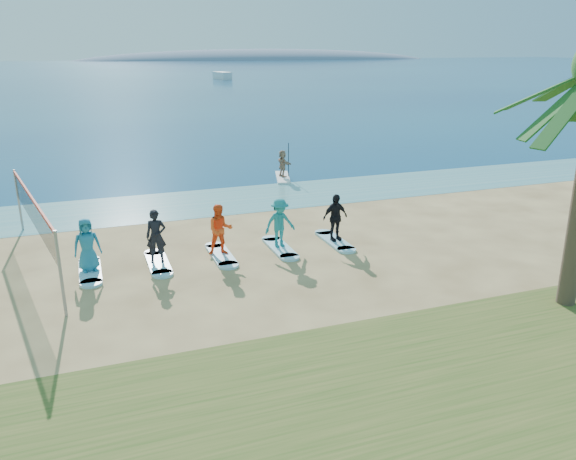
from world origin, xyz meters
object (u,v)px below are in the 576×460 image
object	(u,v)px
boat_offshore_b	(222,79)
surfboard_2	(221,255)
surfboard_1	(158,263)
volleyball_net	(33,211)
surfboard_0	(90,271)
student_1	(156,236)
paddleboard	(283,177)
student_4	(335,217)
student_0	(87,245)
student_3	(280,223)
surfboard_4	(335,241)
paddleboarder	(283,163)
student_2	(220,230)
surfboard_3	(280,248)

from	to	relation	value
boat_offshore_b	surfboard_2	xyz separation A→B (m)	(-26.90, -110.09, 0.04)
surfboard_1	surfboard_2	xyz separation A→B (m)	(2.22, 0.00, 0.00)
volleyball_net	surfboard_0	distance (m)	2.79
student_1	paddleboard	bearing A→B (deg)	62.38
boat_offshore_b	student_4	distance (m)	112.36
surfboard_1	student_1	world-z (taller)	student_1
student_0	student_3	xyz separation A→B (m)	(6.66, 0.00, 0.03)
boat_offshore_b	student_1	xyz separation A→B (m)	(-29.12, -110.09, 1.01)
surfboard_4	student_1	bearing A→B (deg)	180.00
student_3	student_4	size ratio (longest dim) A/B	1.02
boat_offshore_b	volleyball_net	bearing A→B (deg)	-117.36
surfboard_4	student_3	bearing A→B (deg)	180.00
paddleboarder	surfboard_1	size ratio (longest dim) A/B	0.68
paddleboarder	student_2	distance (m)	12.57
student_0	surfboard_4	distance (m)	8.93
volleyball_net	student_2	distance (m)	6.24
surfboard_0	surfboard_1	size ratio (longest dim) A/B	1.00
surfboard_1	surfboard_3	bearing A→B (deg)	0.00
surfboard_1	volleyball_net	bearing A→B (deg)	160.59
student_0	student_4	world-z (taller)	student_4
student_1	surfboard_3	distance (m)	4.54
boat_offshore_b	surfboard_0	xyz separation A→B (m)	(-31.34, -110.09, 0.04)
surfboard_4	surfboard_0	bearing A→B (deg)	180.00
surfboard_1	boat_offshore_b	bearing A→B (deg)	75.18
student_1	surfboard_4	bearing A→B (deg)	10.03
surfboard_0	surfboard_4	world-z (taller)	same
surfboard_1	surfboard_0	bearing A→B (deg)	180.00
student_0	paddleboarder	bearing A→B (deg)	39.13
student_0	student_4	size ratio (longest dim) A/B	0.99
student_4	surfboard_3	bearing A→B (deg)	170.64
surfboard_4	student_2	bearing A→B (deg)	180.00
paddleboarder	surfboard_1	distance (m)	13.82
student_0	surfboard_2	world-z (taller)	student_0
student_0	surfboard_1	distance (m)	2.41
paddleboarder	surfboard_0	size ratio (longest dim) A/B	0.68
student_3	student_0	bearing A→B (deg)	173.29
paddleboard	student_0	bearing A→B (deg)	-118.06
volleyball_net	paddleboarder	xyz separation A→B (m)	(12.23, 9.59, -1.04)
paddleboard	student_3	world-z (taller)	student_3
student_2	student_3	bearing A→B (deg)	6.51
volleyball_net	surfboard_4	world-z (taller)	volleyball_net
student_1	student_3	world-z (taller)	student_1
surfboard_1	student_1	xyz separation A→B (m)	(0.00, 0.00, 0.97)
boat_offshore_b	surfboard_4	world-z (taller)	boat_offshore_b
paddleboard	surfboard_1	size ratio (longest dim) A/B	1.36
volleyball_net	boat_offshore_b	xyz separation A→B (m)	(32.92, 108.75, -1.90)
student_3	surfboard_4	world-z (taller)	student_3
volleyball_net	student_1	distance (m)	4.13
surfboard_2	surfboard_3	xyz separation A→B (m)	(2.22, 0.00, 0.00)
volleyball_net	paddleboard	xyz separation A→B (m)	(12.23, 9.59, -1.84)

